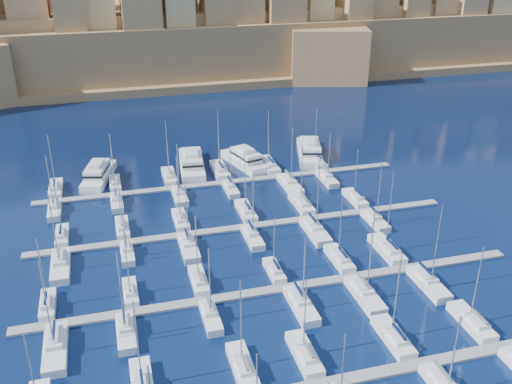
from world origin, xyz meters
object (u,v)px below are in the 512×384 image
object	(u,v)px
sailboat_4	(393,337)
motor_yacht_a	(98,174)
motor_yacht_b	(192,163)
motor_yacht_d	(310,151)
sailboat_2	(242,367)
motor_yacht_c	(245,159)

from	to	relation	value
sailboat_4	motor_yacht_a	world-z (taller)	sailboat_4
motor_yacht_b	motor_yacht_d	xyz separation A→B (m)	(30.66, 0.03, 0.00)
sailboat_2	motor_yacht_b	world-z (taller)	sailboat_2
motor_yacht_a	motor_yacht_d	world-z (taller)	same
sailboat_2	sailboat_4	xyz separation A→B (m)	(22.34, 0.08, 0.00)
motor_yacht_b	motor_yacht_d	size ratio (longest dim) A/B	0.98
sailboat_2	motor_yacht_d	world-z (taller)	sailboat_2
sailboat_2	motor_yacht_b	size ratio (longest dim) A/B	0.74
sailboat_2	motor_yacht_a	xyz separation A→B (m)	(-17.10, 69.93, 0.98)
sailboat_2	motor_yacht_a	size ratio (longest dim) A/B	0.84
motor_yacht_b	sailboat_2	bearing A→B (deg)	-94.10
sailboat_2	sailboat_4	world-z (taller)	sailboat_4
motor_yacht_c	motor_yacht_d	distance (m)	17.65
motor_yacht_b	motor_yacht_d	world-z (taller)	same
sailboat_4	motor_yacht_b	distance (m)	73.07
sailboat_4	motor_yacht_b	size ratio (longest dim) A/B	0.76
sailboat_4	motor_yacht_a	bearing A→B (deg)	119.45
sailboat_2	sailboat_4	distance (m)	22.34
motor_yacht_a	motor_yacht_d	xyz separation A→B (m)	(52.85, 1.18, 0.00)
motor_yacht_a	motor_yacht_b	size ratio (longest dim) A/B	0.88
sailboat_4	motor_yacht_a	xyz separation A→B (m)	(-39.44, 69.85, 0.98)
sailboat_2	motor_yacht_a	distance (m)	72.00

